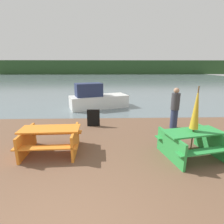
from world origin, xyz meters
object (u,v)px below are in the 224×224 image
person (175,108)px  signboard (93,118)px  boat (97,99)px  picnic_table_orange (51,138)px  umbrella_gold (196,108)px  picnic_table_green (192,141)px

person → signboard: person is taller
boat → signboard: bearing=-109.0°
boat → signboard: 3.43m
boat → person: 5.14m
picnic_table_orange → umbrella_gold: (4.18, -0.36, 0.99)m
picnic_table_orange → person: (4.56, 2.04, 0.40)m
person → signboard: size_ratio=2.30×
person → picnic_table_orange: bearing=-155.9°
picnic_table_orange → signboard: (1.12, 2.38, -0.10)m
umbrella_gold → person: bearing=81.1°
picnic_table_orange → boat: boat is taller
person → signboard: 3.50m
umbrella_gold → boat: bearing=116.8°
picnic_table_orange → boat: 5.91m
umbrella_gold → person: 2.51m
umbrella_gold → signboard: (-3.07, 2.74, -1.08)m
boat → person: (3.49, -3.76, 0.29)m
boat → person: bearing=-66.9°
picnic_table_green → boat: bearing=116.8°
umbrella_gold → boat: size_ratio=0.54×
umbrella_gold → person: (0.38, 2.41, -0.59)m
boat → person: person is taller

